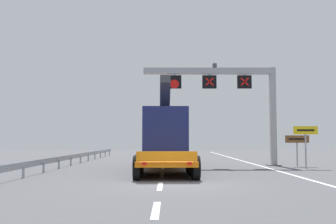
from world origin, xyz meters
The scene contains 8 objects.
ground centered at (0.00, 0.00, 0.00)m, with size 112.00×112.00×0.00m, color #4C4C51.
lane_markings centered at (-0.56, 25.00, 0.01)m, with size 0.20×64.61×0.01m.
edge_line_right centered at (6.20, 12.00, 0.01)m, with size 0.20×63.00×0.01m, color silver.
overhead_lane_gantry centered at (4.19, 11.91, 5.56)m, with size 9.78×0.90×7.34m.
heavy_haul_truck_orange centered at (-0.51, 9.02, 1.99)m, with size 3.32×14.12×5.30m.
exit_sign_yellow centered at (8.59, 8.96, 2.06)m, with size 1.55×0.15×2.70m.
tourist_info_sign_brown centered at (8.70, 10.99, 1.64)m, with size 1.65×0.15×2.13m.
guardrail_left centered at (-7.21, 14.89, 0.56)m, with size 0.13×33.77×0.76m.
Camera 1 is at (-0.24, -16.32, 1.81)m, focal length 42.10 mm.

